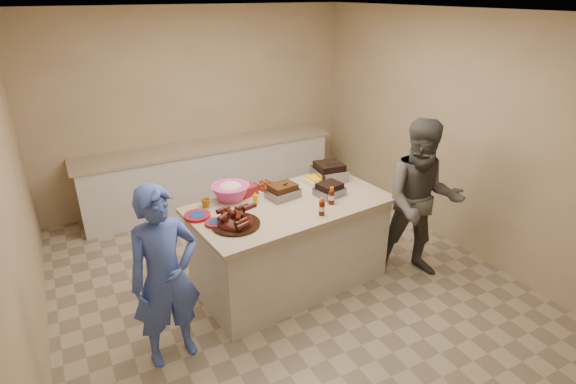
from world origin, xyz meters
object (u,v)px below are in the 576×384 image
rib_platter (236,225)px  guest_gray (412,271)px  plastic_cup (206,207)px  coleslaw_bowl (231,199)px  mustard_bottle (256,204)px  roasting_pan (329,179)px  bbq_bottle_a (322,215)px  guest_blue (176,353)px  bbq_bottle_b (331,204)px  island (290,281)px

rib_platter → guest_gray: 2.18m
rib_platter → plastic_cup: bearing=103.7°
coleslaw_bowl → plastic_cup: size_ratio=4.19×
mustard_bottle → plastic_cup: mustard_bottle is taller
mustard_bottle → roasting_pan: bearing=11.0°
coleslaw_bowl → bbq_bottle_a: size_ratio=2.25×
plastic_cup → guest_blue: bearing=-128.8°
bbq_bottle_a → bbq_bottle_b: size_ratio=0.96×
bbq_bottle_a → bbq_bottle_b: bbq_bottle_b is taller
rib_platter → bbq_bottle_a: bearing=-13.7°
mustard_bottle → plastic_cup: (-0.45, 0.16, 0.00)m
guest_gray → guest_blue: bearing=-147.2°
island → bbq_bottle_b: 1.02m
rib_platter → coleslaw_bowl: coleslaw_bowl is taller
roasting_pan → coleslaw_bowl: (-1.16, 0.02, 0.00)m
mustard_bottle → guest_blue: (-1.06, -0.59, -0.94)m
rib_platter → mustard_bottle: 0.46m
coleslaw_bowl → guest_gray: coleslaw_bowl is taller
bbq_bottle_b → mustard_bottle: bearing=152.0°
coleslaw_bowl → guest_blue: (-0.89, -0.80, -0.94)m
plastic_cup → guest_gray: plastic_cup is taller
rib_platter → plastic_cup: (-0.12, 0.48, 0.00)m
coleslaw_bowl → mustard_bottle: 0.27m
coleslaw_bowl → mustard_bottle: bearing=-50.5°
bbq_bottle_b → guest_gray: bbq_bottle_b is taller
plastic_cup → guest_gray: size_ratio=0.05×
coleslaw_bowl → bbq_bottle_b: bearing=-34.0°
roasting_pan → bbq_bottle_b: bearing=-114.3°
bbq_bottle_b → guest_gray: bearing=-16.1°
island → bbq_bottle_b: bearing=-36.1°
bbq_bottle_b → guest_blue: (-1.72, -0.24, -0.94)m
rib_platter → island: bearing=14.7°
plastic_cup → roasting_pan: bearing=1.2°
guest_gray → bbq_bottle_a: bearing=-152.2°
coleslaw_bowl → mustard_bottle: size_ratio=2.95×
mustard_bottle → plastic_cup: 0.48m
bbq_bottle_a → guest_gray: bearing=-5.7°
bbq_bottle_a → guest_gray: bbq_bottle_a is taller
plastic_cup → island: bearing=-21.8°
bbq_bottle_a → mustard_bottle: size_ratio=1.31×
coleslaw_bowl → bbq_bottle_a: coleslaw_bowl is taller
bbq_bottle_a → mustard_bottle: bbq_bottle_a is taller
island → coleslaw_bowl: bearing=138.2°
roasting_pan → guest_blue: 2.38m
coleslaw_bowl → bbq_bottle_b: (0.83, -0.56, -0.00)m
guest_gray → bbq_bottle_b: bearing=-162.7°
roasting_pan → guest_blue: size_ratio=0.21×
bbq_bottle_a → island: bearing=110.6°
island → coleslaw_bowl: size_ratio=5.15×
rib_platter → mustard_bottle: rib_platter is taller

